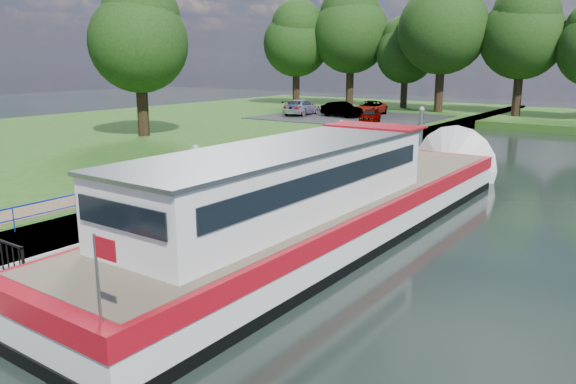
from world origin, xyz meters
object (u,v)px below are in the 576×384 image
Objects in this scene: car_a at (370,116)px; car_b at (342,109)px; barge at (339,202)px; pontoon at (281,202)px; car_c at (302,107)px; car_d at (370,108)px.

car_a is 4.93m from car_b.
car_a is (-11.05, 23.49, 0.28)m from barge.
car_b reaches higher than pontoon.
pontoon is 28.56m from car_c.
car_d is at bearing 101.13° from car_a.
barge is 32.02m from car_c.
pontoon is at bearing -87.28° from car_a.
barge is (3.60, -1.76, 0.90)m from pontoon.
car_c is at bearing 108.10° from car_b.
barge is at bearing -138.33° from car_b.
car_a is at bearing 155.29° from car_c.
car_d is (-2.74, 5.31, 0.09)m from car_a.
barge reaches higher than pontoon.
pontoon is at bearing 153.89° from barge.
car_c is at bearing 147.34° from car_a.
car_d is at bearing -158.16° from car_c.
car_d reaches higher than pontoon.
car_b is at bearing -128.38° from car_d.
barge is at bearing -26.11° from pontoon.
car_c is 1.02× the size of car_d.
car_c is 5.94m from car_d.
barge is 5.60× the size of car_b.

